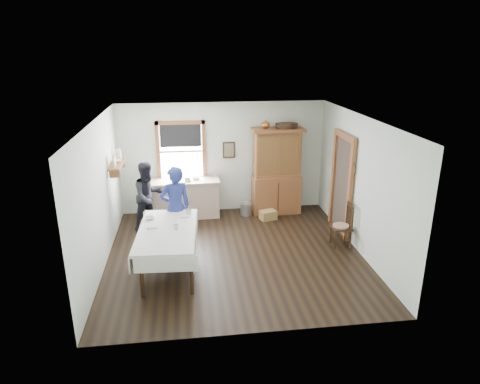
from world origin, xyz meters
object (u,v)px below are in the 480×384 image
at_px(pail, 246,209).
at_px(wicker_basket, 268,215).
at_px(spindle_chair, 341,225).
at_px(woman_blue, 176,210).
at_px(figure_dark, 149,199).
at_px(work_counter, 186,198).
at_px(dining_table, 168,250).
at_px(china_hutch, 277,171).

distance_m(pail, wicker_basket, 0.60).
distance_m(spindle_chair, pail, 2.60).
distance_m(wicker_basket, woman_blue, 2.54).
bearing_deg(figure_dark, pail, -20.03).
height_order(work_counter, woman_blue, woman_blue).
bearing_deg(dining_table, pail, 54.18).
distance_m(dining_table, figure_dark, 2.03).
height_order(dining_table, pail, dining_table).
xyz_separation_m(china_hutch, spindle_chair, (0.93, -2.06, -0.60)).
height_order(spindle_chair, woman_blue, woman_blue).
bearing_deg(work_counter, spindle_chair, -34.44).
bearing_deg(spindle_chair, china_hutch, 114.53).
bearing_deg(pail, work_counter, 176.48).
relative_size(work_counter, china_hutch, 0.76).
relative_size(pail, woman_blue, 0.19).
xyz_separation_m(work_counter, woman_blue, (-0.21, -1.62, 0.33)).
relative_size(dining_table, figure_dark, 1.40).
distance_m(dining_table, spindle_chair, 3.55).
bearing_deg(figure_dark, spindle_chair, -53.03).
bearing_deg(wicker_basket, dining_table, -136.84).
bearing_deg(wicker_basket, spindle_chair, -52.69).
xyz_separation_m(pail, woman_blue, (-1.66, -1.53, 0.65)).
bearing_deg(china_hutch, pail, -173.01).
relative_size(work_counter, spindle_chair, 1.76).
bearing_deg(woman_blue, dining_table, 62.43).
bearing_deg(work_counter, woman_blue, -98.96).
distance_m(dining_table, woman_blue, 1.06).
bearing_deg(pail, wicker_basket, -36.17).
height_order(spindle_chair, wicker_basket, spindle_chair).
relative_size(work_counter, pail, 5.36).
relative_size(spindle_chair, woman_blue, 0.58).
height_order(dining_table, spindle_chair, spindle_chair).
xyz_separation_m(spindle_chair, pail, (-1.70, 1.95, -0.31)).
distance_m(work_counter, dining_table, 2.62).
bearing_deg(wicker_basket, pail, 143.83).
relative_size(dining_table, spindle_chair, 2.20).
bearing_deg(dining_table, spindle_chair, 9.00).
bearing_deg(spindle_chair, pail, 131.23).
bearing_deg(work_counter, dining_table, -99.36).
height_order(dining_table, wicker_basket, dining_table).
height_order(wicker_basket, figure_dark, figure_dark).
xyz_separation_m(china_hutch, woman_blue, (-2.43, -1.64, -0.26)).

